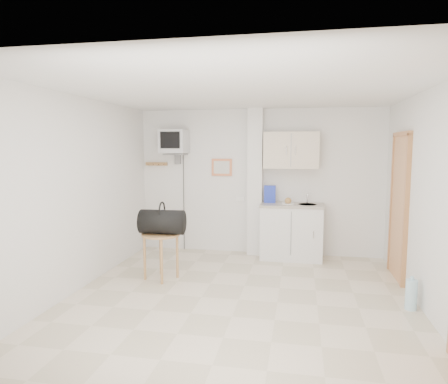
% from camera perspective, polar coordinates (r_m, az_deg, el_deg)
% --- Properties ---
extents(ground, '(4.50, 4.50, 0.00)m').
position_cam_1_polar(ground, '(5.04, 2.13, -15.12)').
color(ground, beige).
rests_on(ground, ground).
extents(room_envelope, '(4.24, 4.54, 2.55)m').
position_cam_1_polar(room_envelope, '(4.76, 5.23, 2.64)').
color(room_envelope, white).
rests_on(room_envelope, ground).
extents(kitchenette, '(1.03, 0.58, 2.10)m').
position_cam_1_polar(kitchenette, '(6.72, 9.59, -2.63)').
color(kitchenette, silver).
rests_on(kitchenette, ground).
extents(crt_television, '(0.44, 0.45, 2.15)m').
position_cam_1_polar(crt_television, '(7.00, -7.14, 7.07)').
color(crt_television, slate).
rests_on(crt_television, ground).
extents(round_table, '(0.53, 0.53, 0.65)m').
position_cam_1_polar(round_table, '(5.69, -9.02, -6.89)').
color(round_table, '#A66B42').
rests_on(round_table, ground).
extents(duffel_bag, '(0.62, 0.35, 0.45)m').
position_cam_1_polar(duffel_bag, '(5.61, -8.83, -4.21)').
color(duffel_bag, black).
rests_on(duffel_bag, round_table).
extents(water_bottle, '(0.13, 0.13, 0.39)m').
position_cam_1_polar(water_bottle, '(5.17, 25.18, -13.11)').
color(water_bottle, '#AAD5E6').
rests_on(water_bottle, ground).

